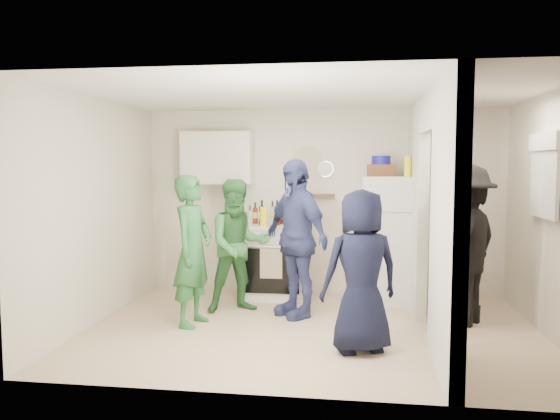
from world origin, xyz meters
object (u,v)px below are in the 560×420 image
(person_navy, at_px, (361,271))
(fridge, at_px, (388,239))
(yellow_cup_stack_top, at_px, (408,166))
(person_denim, at_px, (295,238))
(person_nook, at_px, (466,245))
(person_green_center, at_px, (238,246))
(wicker_basket, at_px, (381,170))
(blue_bowl, at_px, (381,160))
(stove, at_px, (275,261))
(person_green_left, at_px, (193,251))

(person_navy, bearing_deg, fridge, -122.26)
(yellow_cup_stack_top, bearing_deg, fridge, 155.56)
(fridge, bearing_deg, person_denim, -143.88)
(yellow_cup_stack_top, bearing_deg, person_nook, -53.42)
(fridge, bearing_deg, person_green_center, -158.96)
(person_navy, xyz_separation_m, person_nook, (1.15, 1.07, 0.11))
(fridge, relative_size, person_denim, 0.88)
(yellow_cup_stack_top, distance_m, person_nook, 1.28)
(wicker_basket, bearing_deg, blue_bowl, 0.00)
(stove, distance_m, wicker_basket, 1.82)
(fridge, distance_m, wicker_basket, 0.89)
(fridge, distance_m, person_green_center, 1.93)
(blue_bowl, relative_size, person_denim, 0.13)
(blue_bowl, bearing_deg, fridge, -26.57)
(fridge, bearing_deg, yellow_cup_stack_top, -24.44)
(stove, height_order, person_denim, person_denim)
(blue_bowl, bearing_deg, person_green_center, -156.42)
(blue_bowl, distance_m, yellow_cup_stack_top, 0.36)
(wicker_basket, relative_size, person_denim, 0.19)
(stove, xyz_separation_m, yellow_cup_stack_top, (1.68, -0.13, 1.25))
(yellow_cup_stack_top, xyz_separation_m, person_navy, (-0.58, -1.84, -0.97))
(wicker_basket, relative_size, person_green_left, 0.21)
(blue_bowl, xyz_separation_m, person_denim, (-1.00, -0.85, -0.90))
(person_navy, bearing_deg, person_green_left, -40.74)
(person_denim, relative_size, person_navy, 1.19)
(blue_bowl, xyz_separation_m, person_navy, (-0.26, -1.99, -1.05))
(person_nook, bearing_deg, blue_bowl, -102.44)
(yellow_cup_stack_top, relative_size, person_denim, 0.14)
(person_navy, bearing_deg, person_nook, -158.65)
(stove, height_order, fridge, fridge)
(fridge, height_order, person_denim, person_denim)
(stove, distance_m, blue_bowl, 1.90)
(fridge, distance_m, person_nook, 1.17)
(stove, height_order, wicker_basket, wicker_basket)
(stove, xyz_separation_m, wicker_basket, (1.36, 0.02, 1.20))
(stove, height_order, person_nook, person_nook)
(person_navy, distance_m, person_nook, 1.58)
(wicker_basket, bearing_deg, fridge, -26.57)
(person_green_center, bearing_deg, person_nook, -29.18)
(stove, distance_m, person_navy, 2.27)
(person_denim, height_order, person_nook, person_denim)
(yellow_cup_stack_top, xyz_separation_m, person_denim, (-1.32, -0.70, -0.82))
(wicker_basket, height_order, person_green_left, wicker_basket)
(person_green_center, height_order, person_navy, person_green_center)
(person_green_center, xyz_separation_m, person_navy, (1.44, -1.25, -0.03))
(person_green_center, bearing_deg, fridge, -4.32)
(person_green_center, height_order, person_nook, person_nook)
(person_navy, bearing_deg, wicker_basket, -119.20)
(person_green_left, distance_m, person_denim, 1.19)
(person_green_center, distance_m, person_denim, 0.72)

